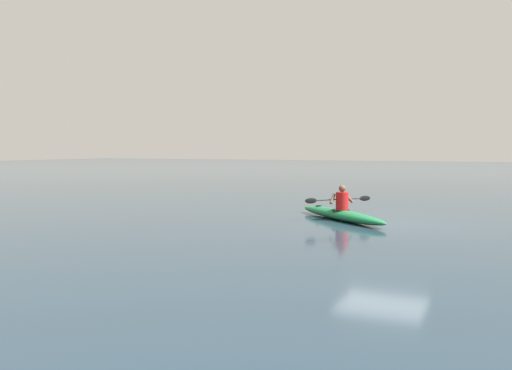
{
  "coord_description": "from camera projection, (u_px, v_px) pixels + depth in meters",
  "views": [
    {
      "loc": [
        -3.33,
        15.72,
        2.16
      ],
      "look_at": [
        1.59,
        5.39,
        1.38
      ],
      "focal_mm": 37.54,
      "sensor_mm": 36.0,
      "label": 1
    }
  ],
  "objects": [
    {
      "name": "ground_plane",
      "position": [
        383.0,
        222.0,
        15.73
      ],
      "size": [
        160.0,
        160.0,
        0.0
      ],
      "primitive_type": "plane",
      "color": "#233847"
    },
    {
      "name": "kayak",
      "position": [
        341.0,
        215.0,
        16.2
      ],
      "size": [
        3.71,
        3.3,
        0.32
      ],
      "color": "#19723F",
      "rests_on": "ground"
    },
    {
      "name": "kayaker",
      "position": [
        342.0,
        200.0,
        16.12
      ],
      "size": [
        1.55,
        1.8,
        0.75
      ],
      "color": "red",
      "rests_on": "kayak"
    }
  ]
}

